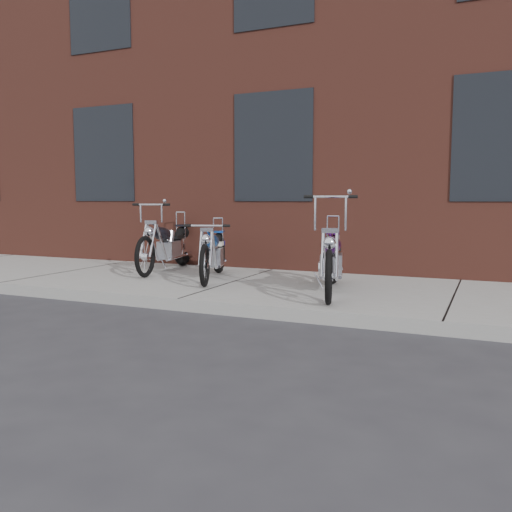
% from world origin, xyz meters
% --- Properties ---
extents(ground, '(120.00, 120.00, 0.00)m').
position_xyz_m(ground, '(0.00, 0.00, 0.00)').
color(ground, '#2C2B31').
rests_on(ground, ground).
extents(sidewalk, '(22.00, 3.00, 0.15)m').
position_xyz_m(sidewalk, '(0.00, 1.50, 0.07)').
color(sidewalk, '#9E9E9E').
rests_on(sidewalk, ground).
extents(building_brick, '(22.00, 10.00, 8.00)m').
position_xyz_m(building_brick, '(0.00, 8.00, 4.00)').
color(building_brick, brown).
rests_on(building_brick, ground).
extents(chopper_purple, '(0.73, 2.15, 1.23)m').
position_xyz_m(chopper_purple, '(1.55, 1.17, 0.55)').
color(chopper_purple, black).
rests_on(chopper_purple, sidewalk).
extents(chopper_blue, '(0.82, 1.95, 0.89)m').
position_xyz_m(chopper_blue, '(-0.39, 1.62, 0.52)').
color(chopper_blue, black).
rests_on(chopper_blue, sidewalk).
extents(chopper_third, '(0.62, 2.19, 1.12)m').
position_xyz_m(chopper_third, '(-1.54, 2.14, 0.55)').
color(chopper_third, black).
rests_on(chopper_third, sidewalk).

